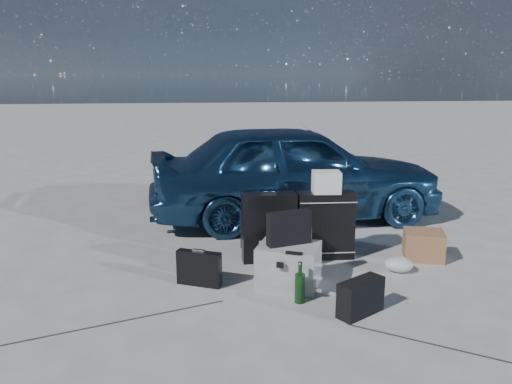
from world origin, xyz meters
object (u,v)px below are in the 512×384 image
Objects in this scene: cardboard_box at (423,245)px; suitcase_right at (325,225)px; pelican_case at (289,265)px; briefcase at (199,268)px; green_bottle at (300,283)px; duffel_bag at (280,230)px; suitcase_left at (269,227)px; car at (295,171)px.

suitcase_right is at bearing 170.51° from cardboard_box.
pelican_case reaches higher than briefcase.
pelican_case is 0.76× the size of suitcase_right.
green_bottle is at bearing -62.38° from pelican_case.
green_bottle is at bearing -112.58° from duffel_bag.
duffel_bag is at bearing 159.32° from cardboard_box.
green_bottle is (-0.07, -1.35, -0.03)m from duffel_bag.
suitcase_left reaches higher than suitcase_right.
suitcase_left is at bearing 155.13° from car.
car reaches higher than duffel_bag.
pelican_case is at bearing 17.47° from briefcase.
suitcase_right is 2.04× the size of green_bottle.
suitcase_right reaches higher than green_bottle.
cardboard_box is at bearing -151.69° from car.
pelican_case is at bearing -83.34° from suitcase_left.
suitcase_right is (1.28, 0.54, 0.19)m from briefcase.
suitcase_right is 1.02m from cardboard_box.
duffel_bag reaches higher than briefcase.
car is 1.95m from cardboard_box.
green_bottle is at bearing -84.48° from suitcase_left.
duffel_bag is at bearing 87.07° from green_bottle.
car is 4.69× the size of duffel_bag.
briefcase is 0.93m from green_bottle.
pelican_case reaches higher than cardboard_box.
green_bottle is at bearing -4.33° from briefcase.
pelican_case reaches higher than green_bottle.
briefcase is at bearing -170.59° from cardboard_box.
car is 1.57m from suitcase_left.
car is at bearing 68.36° from suitcase_left.
duffel_bag is (-0.40, 0.36, -0.15)m from suitcase_right.
suitcase_right is at bearing 75.66° from pelican_case.
suitcase_left is (-0.08, 0.63, 0.16)m from pelican_case.
car is 1.46m from suitcase_right.
briefcase is 0.51× the size of duffel_bag.
green_bottle is at bearing -150.35° from cardboard_box.
car is 10.93× the size of green_bottle.
suitcase_right reaches higher than duffel_bag.
duffel_bag is 2.04× the size of cardboard_box.
car is at bearing 82.37° from briefcase.
car is at bearing 122.29° from cardboard_box.
suitcase_right is (0.03, -1.43, -0.28)m from car.
car is 9.12× the size of briefcase.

